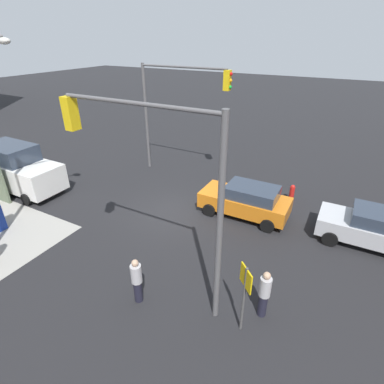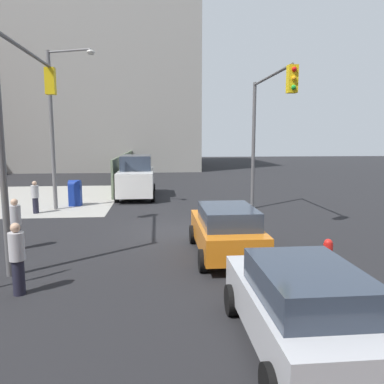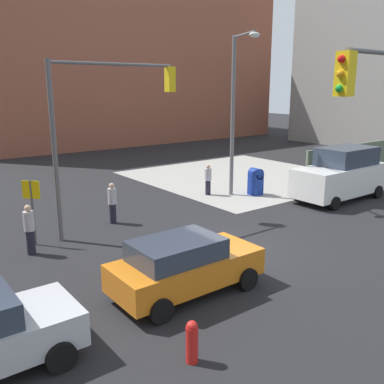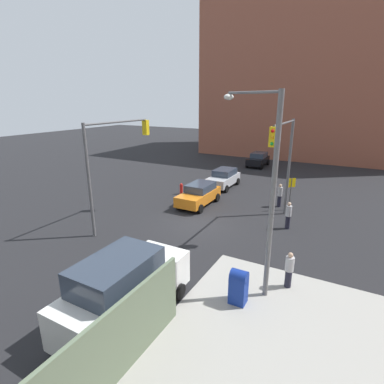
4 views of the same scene
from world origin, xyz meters
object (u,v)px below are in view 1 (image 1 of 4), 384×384
Objects in this scene: sedan_orange at (246,200)px; pedestrian_waiting at (264,293)px; sedan_silver at (373,227)px; fire_hydrant at (292,193)px; van_white_delivery at (17,168)px; traffic_signal_se_corner at (175,99)px; pedestrian_walking_north at (137,280)px; traffic_signal_nw_corner at (154,170)px.

pedestrian_waiting is at bearing 114.52° from sedan_orange.
sedan_silver and sedan_orange have the same top height.
sedan_silver is at bearing 148.91° from fire_hydrant.
van_white_delivery is at bearing -158.18° from pedestrian_waiting.
traffic_signal_se_corner reaches higher than pedestrian_waiting.
pedestrian_waiting reaches higher than sedan_silver.
pedestrian_waiting is (-0.80, 8.00, 0.43)m from fire_hydrant.
pedestrian_waiting is 1.01× the size of pedestrian_walking_north.
traffic_signal_nw_corner is at bearing 166.76° from van_white_delivery.
fire_hydrant is 15.26m from van_white_delivery.
fire_hydrant is 0.23× the size of sedan_silver.
traffic_signal_se_corner reaches higher than pedestrian_walking_north.
pedestrian_walking_north is (-4.31, 9.70, -3.75)m from traffic_signal_se_corner.
fire_hydrant is at bearing -106.24° from traffic_signal_nw_corner.
fire_hydrant is (-7.31, 0.30, -4.16)m from traffic_signal_se_corner.
sedan_orange is at bearing 29.35° from pedestrian_walking_north.
van_white_delivery is (12.33, 3.44, 0.44)m from sedan_orange.
traffic_signal_nw_corner reaches higher than sedan_orange.
sedan_silver is 9.82m from pedestrian_walking_north.
sedan_silver is 2.35× the size of pedestrian_waiting.
pedestrian_walking_north is (3.80, 1.40, -0.01)m from pedestrian_waiting.
sedan_silver reaches higher than fire_hydrant.
traffic_signal_se_corner is 1.20× the size of van_white_delivery.
traffic_signal_nw_corner is 1.00× the size of traffic_signal_se_corner.
van_white_delivery reaches higher than sedan_silver.
traffic_signal_se_corner is 7.37m from sedan_orange.
traffic_signal_se_corner reaches higher than sedan_silver.
fire_hydrant is (-2.53, -8.70, -4.14)m from traffic_signal_nw_corner.
sedan_silver is 2.38× the size of pedestrian_walking_north.
sedan_orange is at bearing 144.03° from pedestrian_waiting.
fire_hydrant is 4.39m from sedan_silver.
traffic_signal_se_corner is at bearing -136.77° from van_white_delivery.
pedestrian_waiting is at bearing 95.71° from fire_hydrant.
sedan_silver is (-6.29, -6.44, -3.78)m from traffic_signal_nw_corner.
van_white_delivery is at bearing 43.23° from traffic_signal_se_corner.
pedestrian_waiting is 4.05m from pedestrian_walking_north.
traffic_signal_nw_corner is 3.82m from pedestrian_walking_north.
van_white_delivery reaches higher than pedestrian_walking_north.
sedan_orange is 5.98m from pedestrian_waiting.
pedestrian_walking_north reaches higher than sedan_silver.
pedestrian_waiting reaches higher than pedestrian_walking_north.
fire_hydrant is 0.22× the size of sedan_orange.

